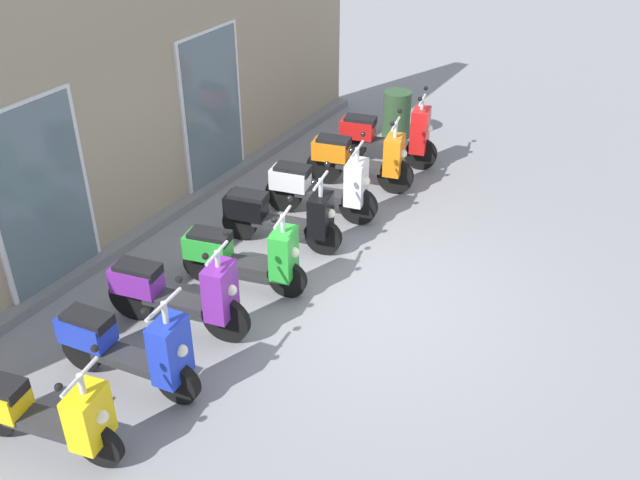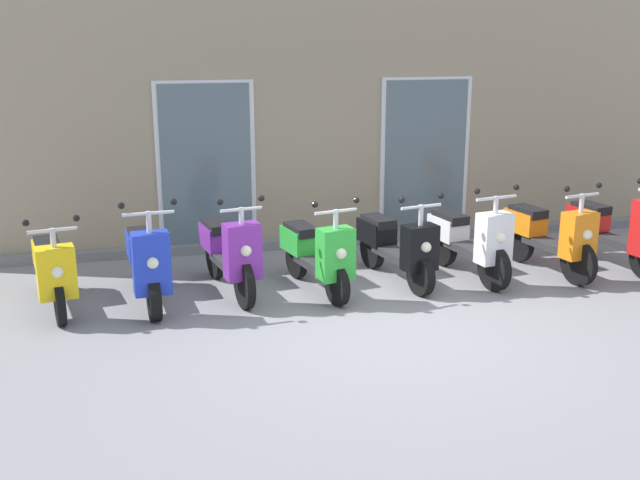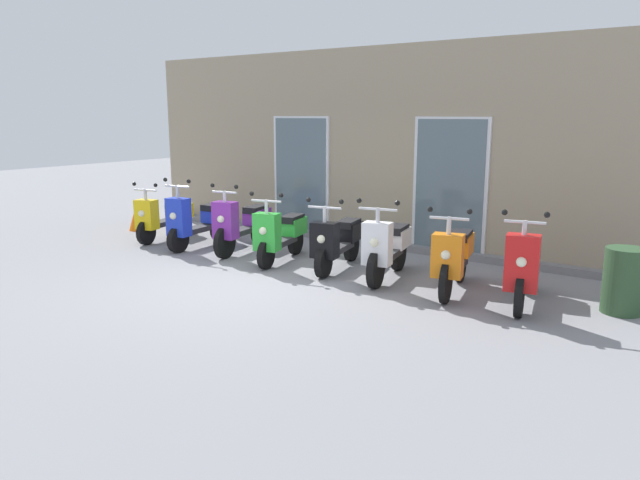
# 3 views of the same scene
# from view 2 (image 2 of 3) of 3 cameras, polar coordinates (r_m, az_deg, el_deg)

# --- Properties ---
(ground_plane) EXTENTS (40.00, 40.00, 0.00)m
(ground_plane) POSITION_cam_2_polar(r_m,az_deg,el_deg) (7.96, 5.04, -6.38)
(ground_plane) COLOR gray
(storefront_facade) EXTENTS (10.65, 0.50, 3.50)m
(storefront_facade) POSITION_cam_2_polar(r_m,az_deg,el_deg) (10.70, -0.28, 8.69)
(storefront_facade) COLOR gray
(storefront_facade) RESTS_ON ground_plane
(scooter_yellow) EXTENTS (0.66, 1.54, 1.13)m
(scooter_yellow) POSITION_cam_2_polar(r_m,az_deg,el_deg) (8.77, -19.22, -2.03)
(scooter_yellow) COLOR black
(scooter_yellow) RESTS_ON ground_plane
(scooter_blue) EXTENTS (0.59, 1.58, 1.27)m
(scooter_blue) POSITION_cam_2_polar(r_m,az_deg,el_deg) (8.62, -12.72, -1.63)
(scooter_blue) COLOR black
(scooter_blue) RESTS_ON ground_plane
(scooter_purple) EXTENTS (0.64, 1.67, 1.23)m
(scooter_purple) POSITION_cam_2_polar(r_m,az_deg,el_deg) (8.81, -6.77, -0.86)
(scooter_purple) COLOR black
(scooter_purple) RESTS_ON ground_plane
(scooter_green) EXTENTS (0.70, 1.52, 1.19)m
(scooter_green) POSITION_cam_2_polar(r_m,az_deg,el_deg) (8.82, -0.26, -0.94)
(scooter_green) COLOR black
(scooter_green) RESTS_ON ground_plane
(scooter_black) EXTENTS (0.69, 1.60, 1.16)m
(scooter_black) POSITION_cam_2_polar(r_m,az_deg,el_deg) (9.23, 5.64, -0.39)
(scooter_black) COLOR black
(scooter_black) RESTS_ON ground_plane
(scooter_white) EXTENTS (0.69, 1.59, 1.23)m
(scooter_white) POSITION_cam_2_polar(r_m,az_deg,el_deg) (9.48, 10.99, -0.00)
(scooter_white) COLOR black
(scooter_white) RESTS_ON ground_plane
(scooter_orange) EXTENTS (0.68, 1.59, 1.21)m
(scooter_orange) POSITION_cam_2_polar(r_m,az_deg,el_deg) (9.89, 16.63, 0.38)
(scooter_orange) COLOR black
(scooter_orange) RESTS_ON ground_plane
(scooter_red) EXTENTS (0.68, 1.60, 1.26)m
(scooter_red) POSITION_cam_2_polar(r_m,az_deg,el_deg) (10.36, 21.14, 0.75)
(scooter_red) COLOR black
(scooter_red) RESTS_ON ground_plane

